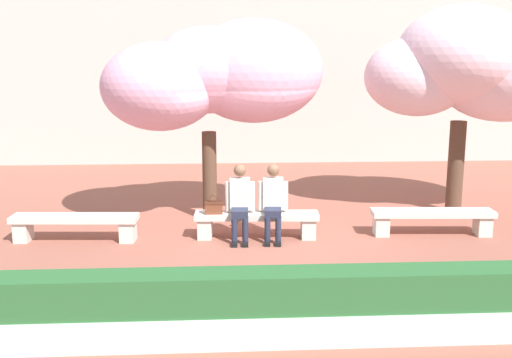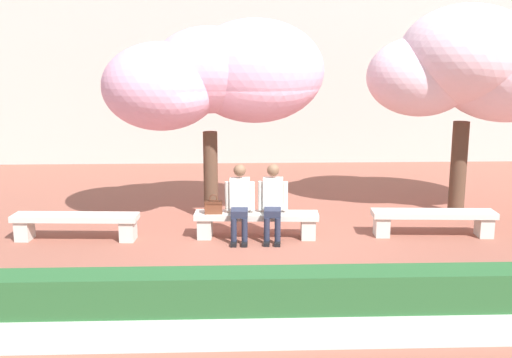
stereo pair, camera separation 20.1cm
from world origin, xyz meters
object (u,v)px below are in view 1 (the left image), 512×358
(person_seated_right, at_px, (273,199))
(cherry_tree_main, at_px, (215,76))
(stone_bench_center, at_px, (432,218))
(person_seated_left, at_px, (240,200))
(stone_bench_west_end, at_px, (75,223))
(cherry_tree_secondary, at_px, (472,66))
(stone_bench_near_west, at_px, (257,220))
(handbag, at_px, (214,206))

(person_seated_right, relative_size, cherry_tree_main, 0.32)
(person_seated_right, distance_m, cherry_tree_main, 2.59)
(person_seated_right, bearing_deg, stone_bench_center, 1.09)
(person_seated_left, bearing_deg, person_seated_right, 0.02)
(stone_bench_west_end, height_order, stone_bench_center, same)
(cherry_tree_secondary, bearing_deg, stone_bench_west_end, -168.18)
(stone_bench_near_west, bearing_deg, stone_bench_west_end, 180.00)
(stone_bench_center, bearing_deg, handbag, -179.54)
(stone_bench_near_west, height_order, handbag, handbag)
(handbag, bearing_deg, person_seated_right, -1.28)
(person_seated_right, xyz_separation_m, cherry_tree_secondary, (3.96, 1.59, 2.20))
(person_seated_right, height_order, cherry_tree_secondary, cherry_tree_secondary)
(cherry_tree_main, bearing_deg, person_seated_left, -71.88)
(stone_bench_west_end, relative_size, stone_bench_near_west, 1.00)
(cherry_tree_main, bearing_deg, stone_bench_near_west, -59.93)
(person_seated_right, bearing_deg, stone_bench_near_west, 169.13)
(handbag, xyz_separation_m, cherry_tree_main, (0.03, 1.24, 2.15))
(person_seated_left, relative_size, cherry_tree_main, 0.32)
(stone_bench_center, distance_m, person_seated_right, 2.83)
(cherry_tree_main, bearing_deg, stone_bench_center, -17.74)
(stone_bench_center, distance_m, person_seated_left, 3.39)
(stone_bench_near_west, distance_m, cherry_tree_secondary, 5.20)
(person_seated_left, xyz_separation_m, cherry_tree_secondary, (4.52, 1.59, 2.20))
(stone_bench_west_end, xyz_separation_m, cherry_tree_secondary, (7.32, 1.53, 2.59))
(stone_bench_near_west, bearing_deg, handbag, -177.61)
(person_seated_right, xyz_separation_m, cherry_tree_main, (-0.98, 1.26, 2.03))
(stone_bench_west_end, bearing_deg, stone_bench_near_west, 0.00)
(cherry_tree_secondary, bearing_deg, stone_bench_center, -126.94)
(stone_bench_west_end, distance_m, handbag, 2.36)
(stone_bench_near_west, distance_m, person_seated_right, 0.48)
(cherry_tree_main, relative_size, cherry_tree_secondary, 1.00)
(handbag, height_order, cherry_tree_secondary, cherry_tree_secondary)
(stone_bench_near_west, distance_m, stone_bench_center, 3.08)
(stone_bench_west_end, height_order, stone_bench_near_west, same)
(stone_bench_west_end, distance_m, stone_bench_center, 6.17)
(stone_bench_center, xyz_separation_m, person_seated_left, (-3.37, -0.05, 0.39))
(person_seated_right, height_order, cherry_tree_main, cherry_tree_main)
(person_seated_left, relative_size, person_seated_right, 1.00)
(handbag, bearing_deg, stone_bench_near_west, 2.39)
(person_seated_left, xyz_separation_m, handbag, (-0.45, 0.02, -0.12))
(stone_bench_near_west, height_order, cherry_tree_secondary, cherry_tree_secondary)
(stone_bench_west_end, relative_size, cherry_tree_main, 0.53)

